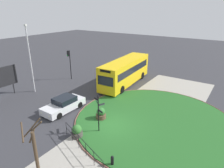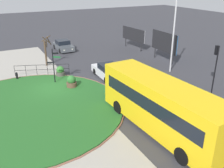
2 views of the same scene
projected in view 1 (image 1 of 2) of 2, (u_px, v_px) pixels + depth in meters
The scene contains 14 objects.
ground at pixel (112, 126), 17.73m from camera, with size 120.00×120.00×0.00m, color #333338.
sidewalk_paving at pixel (132, 133), 16.68m from camera, with size 32.00×7.95×0.02m, color #9E998E.
grass_island at pixel (154, 120), 18.56m from camera, with size 14.34×14.34×0.10m, color #235B23.
grass_kerb_ring at pixel (154, 120), 18.56m from camera, with size 14.65×14.65×0.11m, color brown.
signpost_directional at pixel (99, 111), 16.28m from camera, with size 0.76×1.16×3.37m.
bollard_foreground at pixel (112, 161), 13.16m from camera, with size 0.21×0.21×0.76m.
railing_grass_edge at pixel (82, 144), 14.27m from camera, with size 1.96×5.15×1.12m.
bus_yellow at pixel (125, 71), 26.91m from camera, with size 10.15×3.09×3.35m.
car_near_lane at pixel (64, 105), 20.19m from camera, with size 4.53×2.03×1.41m.
traffic_light_near at pixel (69, 59), 28.37m from camera, with size 0.48×0.32×4.17m.
lamppost_tall at pixel (30, 57), 23.50m from camera, with size 0.32×0.32×8.06m.
planter_near_signpost at pixel (77, 132), 16.06m from camera, with size 0.90×0.90×1.08m.
planter_kerbside at pixel (101, 114), 18.65m from camera, with size 0.93×0.93×1.16m.
street_tree_bare at pixel (34, 147), 12.28m from camera, with size 1.57×1.11×3.47m.
Camera 1 is at (-12.70, -8.47, 9.75)m, focal length 32.26 mm.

